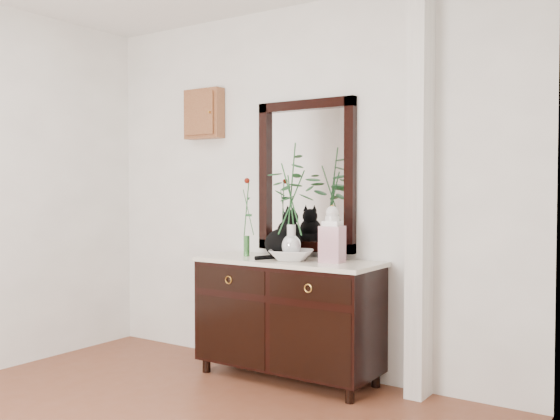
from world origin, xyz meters
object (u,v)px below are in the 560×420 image
Objects in this scene: ginger_jar at (332,233)px; lotus_bowl at (291,255)px; cat at (283,233)px; sideboard at (288,313)px.

lotus_bowl is at bearing -167.70° from ginger_jar.
cat is at bearing 176.18° from ginger_jar.
cat is 0.42m from ginger_jar.
cat is 1.16× the size of lotus_bowl.
ginger_jar reaches higher than lotus_bowl.
sideboard is 0.56m from cat.
ginger_jar reaches higher than cat.
cat reaches higher than sideboard.
sideboard is 4.34× the size of lotus_bowl.
sideboard is at bearing 142.00° from lotus_bowl.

